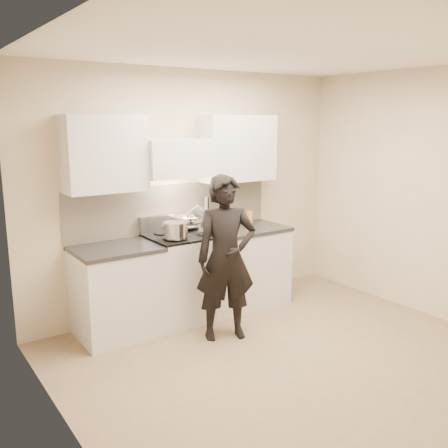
% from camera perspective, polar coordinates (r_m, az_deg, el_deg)
% --- Properties ---
extents(ground_plane, '(4.00, 4.00, 0.00)m').
position_cam_1_polar(ground_plane, '(4.76, 7.78, -15.12)').
color(ground_plane, '#8A7358').
extents(room_shell, '(4.04, 3.54, 2.70)m').
position_cam_1_polar(room_shell, '(4.52, 4.63, 4.78)').
color(room_shell, beige).
rests_on(room_shell, ground).
extents(stove, '(0.76, 0.65, 0.96)m').
position_cam_1_polar(stove, '(5.49, -4.54, -5.97)').
color(stove, silver).
rests_on(stove, ground).
extents(counter_right, '(0.92, 0.67, 0.92)m').
position_cam_1_polar(counter_right, '(5.93, 2.44, -4.72)').
color(counter_right, silver).
rests_on(counter_right, ground).
extents(counter_left, '(0.82, 0.67, 0.92)m').
position_cam_1_polar(counter_left, '(5.17, -12.11, -7.51)').
color(counter_left, silver).
rests_on(counter_left, ground).
extents(wok, '(0.39, 0.48, 0.31)m').
position_cam_1_polar(wok, '(5.52, -4.27, 0.46)').
color(wok, '#B7B7B7').
rests_on(wok, stove).
extents(stock_pot, '(0.35, 0.29, 0.17)m').
position_cam_1_polar(stock_pot, '(5.13, -5.56, -0.68)').
color(stock_pot, '#B7B7B7').
rests_on(stock_pot, stove).
extents(utensil_crock, '(0.13, 0.13, 0.36)m').
position_cam_1_polar(utensil_crock, '(5.77, -1.97, 0.66)').
color(utensil_crock, '#B7B7BE').
rests_on(utensil_crock, counter_right).
extents(spice_jar, '(0.04, 0.04, 0.09)m').
position_cam_1_polar(spice_jar, '(5.80, -0.19, 0.07)').
color(spice_jar, orange).
rests_on(spice_jar, counter_right).
extents(oil_glass, '(0.08, 0.08, 0.15)m').
position_cam_1_polar(oil_glass, '(6.05, 2.90, 0.81)').
color(oil_glass, gold).
rests_on(oil_glass, counter_right).
extents(person, '(0.70, 0.58, 1.64)m').
position_cam_1_polar(person, '(4.90, 0.23, -3.92)').
color(person, black).
rests_on(person, ground).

